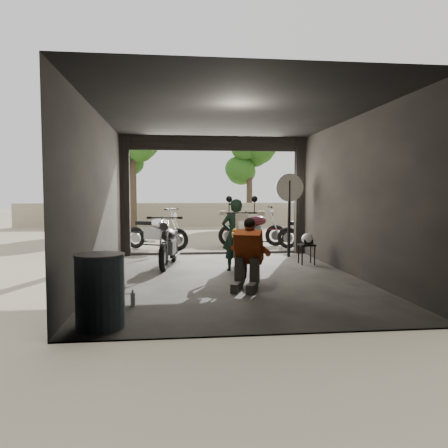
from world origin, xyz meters
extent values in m
plane|color=#7A6D56|center=(0.00, 0.00, 0.00)|extent=(80.00, 80.00, 0.00)
cube|color=#2D2B28|center=(0.00, 0.00, 0.01)|extent=(5.00, 7.00, 0.02)
plane|color=black|center=(0.00, 0.00, 3.20)|extent=(7.00, 7.00, 0.00)
cube|color=black|center=(0.00, -3.50, 1.60)|extent=(5.00, 0.02, 3.20)
cube|color=black|center=(-2.50, 0.00, 1.60)|extent=(0.02, 7.00, 3.20)
cube|color=black|center=(2.50, 0.00, 1.60)|extent=(0.02, 7.00, 3.20)
cube|color=black|center=(-2.38, 3.38, 1.60)|extent=(0.24, 0.24, 3.20)
cube|color=black|center=(2.38, 3.38, 1.60)|extent=(0.24, 0.24, 3.20)
cube|color=black|center=(0.00, 3.42, 3.02)|extent=(5.00, 0.16, 0.36)
cube|color=#2D2B28|center=(0.00, 3.50, 0.04)|extent=(5.00, 0.25, 0.08)
cube|color=gray|center=(0.00, 14.00, 0.60)|extent=(18.00, 0.30, 1.20)
cylinder|color=#382B1E|center=(-3.00, 12.50, 1.79)|extent=(0.30, 0.30, 3.58)
ellipsoid|color=#1E4C14|center=(-3.00, 12.50, 4.03)|extent=(2.20, 2.20, 3.14)
cylinder|color=#382B1E|center=(2.80, 14.00, 1.60)|extent=(0.30, 0.30, 3.20)
ellipsoid|color=#1E4C14|center=(2.80, 14.00, 3.60)|extent=(2.20, 2.20, 2.80)
imported|color=black|center=(0.21, 0.83, 0.78)|extent=(0.61, 0.43, 1.56)
cube|color=black|center=(2.00, 1.44, 0.48)|extent=(0.36, 0.36, 0.04)
cylinder|color=black|center=(1.85, 1.30, 0.24)|extent=(0.03, 0.03, 0.48)
cylinder|color=black|center=(2.15, 1.30, 0.24)|extent=(0.03, 0.03, 0.48)
cylinder|color=black|center=(1.85, 1.59, 0.24)|extent=(0.03, 0.03, 0.48)
cylinder|color=black|center=(2.15, 1.59, 0.24)|extent=(0.03, 0.03, 0.48)
ellipsoid|color=silver|center=(2.00, 1.39, 0.62)|extent=(0.29, 0.30, 0.26)
cylinder|color=#3A5362|center=(-2.00, -3.00, 0.46)|extent=(0.68, 0.68, 0.93)
cylinder|color=black|center=(1.90, 2.67, 1.01)|extent=(0.08, 0.08, 2.02)
cylinder|color=silver|center=(1.90, 2.65, 1.83)|extent=(0.73, 0.03, 0.73)
camera|label=1|loc=(-1.08, -8.45, 1.68)|focal=35.00mm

